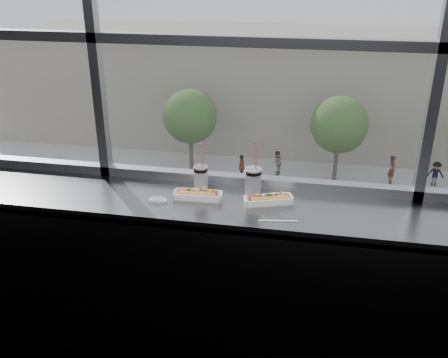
% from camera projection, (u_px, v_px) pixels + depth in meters
% --- Properties ---
extents(wall_back_lower, '(6.00, 0.00, 6.00)m').
position_uv_depth(wall_back_lower, '(252.00, 258.00, 3.43)').
color(wall_back_lower, black).
rests_on(wall_back_lower, ground).
extents(counter, '(6.00, 0.55, 0.06)m').
position_uv_depth(counter, '(247.00, 208.00, 2.97)').
color(counter, gray).
rests_on(counter, ground).
extents(counter_fascia, '(6.00, 0.04, 1.04)m').
position_uv_depth(counter_fascia, '(239.00, 306.00, 2.95)').
color(counter_fascia, gray).
rests_on(counter_fascia, ground).
extents(hotdog_tray_left, '(0.30, 0.11, 0.07)m').
position_uv_depth(hotdog_tray_left, '(198.00, 194.00, 3.01)').
color(hotdog_tray_left, white).
rests_on(hotdog_tray_left, counter).
extents(hotdog_tray_right, '(0.30, 0.19, 0.07)m').
position_uv_depth(hotdog_tray_right, '(268.00, 199.00, 2.96)').
color(hotdog_tray_right, white).
rests_on(hotdog_tray_right, counter).
extents(soda_cup_left, '(0.09, 0.09, 0.33)m').
position_uv_depth(soda_cup_left, '(201.00, 178.00, 3.06)').
color(soda_cup_left, white).
rests_on(soda_cup_left, counter).
extents(soda_cup_right, '(0.10, 0.10, 0.38)m').
position_uv_depth(soda_cup_right, '(253.00, 182.00, 2.97)').
color(soda_cup_right, white).
rests_on(soda_cup_right, counter).
extents(loose_straw, '(0.22, 0.04, 0.01)m').
position_uv_depth(loose_straw, '(278.00, 221.00, 2.76)').
color(loose_straw, white).
rests_on(loose_straw, counter).
extents(wrapper, '(0.11, 0.08, 0.03)m').
position_uv_depth(wrapper, '(158.00, 200.00, 2.98)').
color(wrapper, silver).
rests_on(wrapper, counter).
extents(plaza_ground, '(120.00, 120.00, 0.00)m').
position_uv_depth(plaza_ground, '(313.00, 114.00, 47.16)').
color(plaza_ground, '#A9A9A9').
rests_on(plaza_ground, ground).
extents(street_asphalt, '(80.00, 10.00, 0.06)m').
position_uv_depth(street_asphalt, '(300.00, 239.00, 26.05)').
color(street_asphalt, black).
rests_on(street_asphalt, plaza_ground).
extents(far_sidewalk, '(80.00, 6.00, 0.04)m').
position_uv_depth(far_sidewalk, '(307.00, 178.00, 33.23)').
color(far_sidewalk, '#A9A9A9').
rests_on(far_sidewalk, plaza_ground).
extents(far_building, '(50.00, 14.00, 8.00)m').
position_uv_depth(far_building, '(315.00, 85.00, 40.60)').
color(far_building, gray).
rests_on(far_building, plaza_ground).
extents(car_near_a, '(2.77, 6.22, 2.04)m').
position_uv_depth(car_near_a, '(12.00, 234.00, 24.44)').
color(car_near_a, gray).
rests_on(car_near_a, street_asphalt).
extents(car_near_b, '(2.69, 6.35, 2.11)m').
position_uv_depth(car_near_b, '(184.00, 251.00, 22.91)').
color(car_near_b, black).
rests_on(car_near_b, street_asphalt).
extents(car_far_b, '(3.24, 6.20, 1.97)m').
position_uv_depth(car_far_b, '(365.00, 194.00, 28.63)').
color(car_far_b, '#630A13').
rests_on(car_far_b, street_asphalt).
extents(car_far_a, '(2.66, 5.71, 1.86)m').
position_uv_depth(car_far_a, '(118.00, 175.00, 31.26)').
color(car_far_a, black).
rests_on(car_far_a, street_asphalt).
extents(pedestrian_b, '(0.67, 0.89, 2.00)m').
position_uv_depth(pedestrian_b, '(277.00, 161.00, 33.40)').
color(pedestrian_b, '#66605B').
rests_on(pedestrian_b, far_sidewalk).
extents(pedestrian_a, '(0.69, 0.92, 2.07)m').
position_uv_depth(pedestrian_a, '(242.00, 165.00, 32.61)').
color(pedestrian_a, '#66605B').
rests_on(pedestrian_a, far_sidewalk).
extents(pedestrian_c, '(0.75, 1.00, 2.25)m').
position_uv_depth(pedestrian_c, '(392.00, 167.00, 32.07)').
color(pedestrian_c, '#66605B').
rests_on(pedestrian_c, far_sidewalk).
extents(pedestrian_d, '(0.87, 0.66, 1.97)m').
position_uv_depth(pedestrian_d, '(436.00, 171.00, 31.77)').
color(pedestrian_d, '#66605B').
rests_on(pedestrian_d, far_sidewalk).
extents(tree_left, '(3.63, 3.63, 5.67)m').
position_uv_depth(tree_left, '(190.00, 117.00, 33.06)').
color(tree_left, '#47382B').
rests_on(tree_left, far_sidewalk).
extents(tree_center, '(3.64, 3.64, 5.69)m').
position_uv_depth(tree_center, '(339.00, 125.00, 31.37)').
color(tree_center, '#47382B').
rests_on(tree_center, far_sidewalk).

